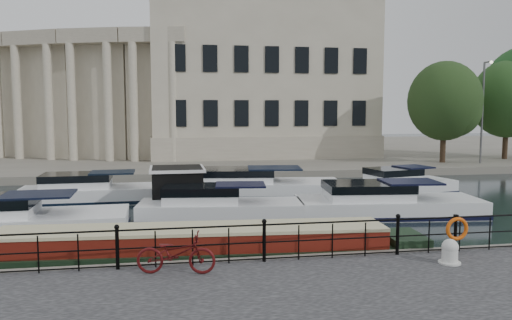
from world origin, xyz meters
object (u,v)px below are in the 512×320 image
Objects in this scene: narrowboat at (194,253)px; harbour_hut at (177,192)px; bicycle at (176,253)px; mooring_bollard at (450,252)px; life_ring_post at (457,229)px.

narrowboat is 4.31× the size of harbour_hut.
harbour_hut reaches higher than narrowboat.
narrowboat is (0.58, 2.40, -0.73)m from bicycle.
bicycle reaches higher than narrowboat.
mooring_bollard is at bearing -82.27° from bicycle.
harbour_hut reaches higher than bicycle.
life_ring_post is 0.33× the size of harbour_hut.
harbour_hut is at bearing 96.27° from narrowboat.
mooring_bollard reaches higher than narrowboat.
bicycle reaches higher than mooring_bollard.
bicycle is 0.14× the size of narrowboat.
bicycle is at bearing -99.91° from narrowboat.
bicycle is at bearing -91.73° from harbour_hut.
mooring_bollard is 0.05× the size of narrowboat.
mooring_bollard is (7.52, -0.40, -0.22)m from bicycle.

